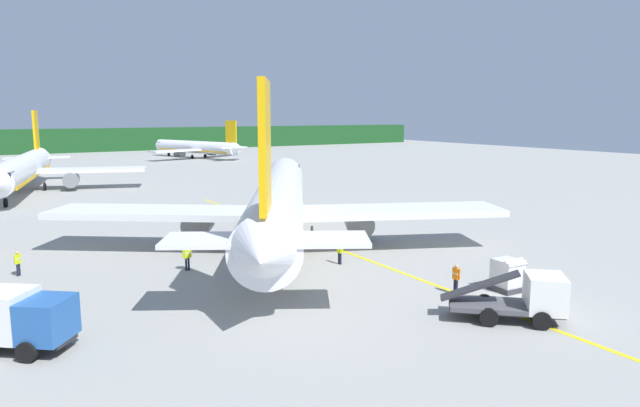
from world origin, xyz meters
name	(u,v)px	position (x,y,z in m)	size (l,w,h in m)	color
ground	(211,196)	(0.00, 48.00, -0.10)	(240.00, 320.00, 0.20)	#999993
distant_treeline	(85,140)	(0.00, 144.32, 3.13)	(216.00, 6.00, 6.25)	#19471E
airliner_foreground	(279,202)	(-5.11, 19.03, 3.39)	(32.18, 37.99, 11.90)	white
airliner_mid_apron	(23,169)	(-20.18, 63.25, 3.06)	(31.05, 37.33, 10.73)	white
airliner_far_taxiway	(197,147)	(18.57, 107.53, 2.49)	(24.76, 29.50, 8.75)	white
service_truck_fuel	(7,317)	(-24.59, 6.80, 1.50)	(5.65, 5.12, 2.67)	#2659A5
service_truck_catering	(526,298)	(-2.34, -2.52, 1.19)	(5.57, 5.28, 2.52)	white
cargo_container_near	(508,275)	(0.83, 1.35, 0.94)	(1.68, 1.68, 1.98)	#333338
crew_marshaller	(187,255)	(-13.83, 15.22, 1.01)	(0.63, 0.28, 1.71)	#191E33
crew_loader_left	(456,276)	(-2.19, 2.46, 1.03)	(0.27, 0.63, 1.74)	#191E33
crew_loader_right	(18,261)	(-23.47, 19.55, 0.96)	(0.44, 0.55, 1.63)	#191E33
crew_supervisor	(340,251)	(-4.36, 11.34, 0.95)	(0.27, 0.63, 1.62)	#191E33
apron_guide_line	(342,251)	(-2.08, 14.53, 0.01)	(0.30, 60.00, 0.01)	yellow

